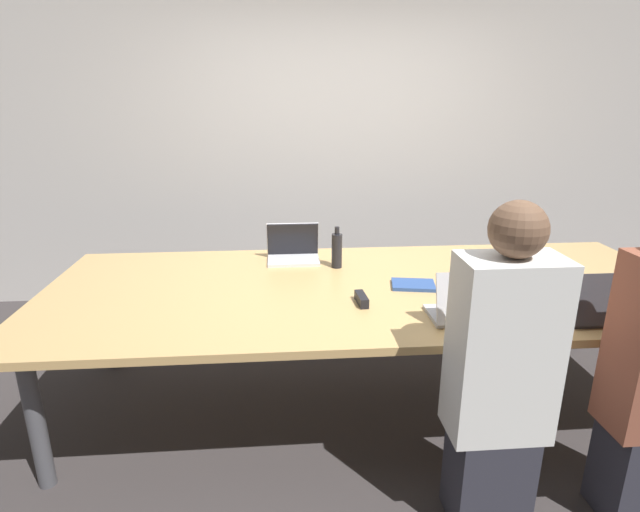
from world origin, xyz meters
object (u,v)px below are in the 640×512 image
Objects in this scene: cup_near_midright at (519,305)px; bottle_far_midleft at (337,250)px; person_near_midright at (499,379)px; laptop_far_midleft at (293,249)px; stapler at (362,299)px; laptop_near_right at (604,307)px; laptop_near_midright at (467,306)px.

bottle_far_midleft reaches higher than cup_near_midright.
person_near_midright reaches higher than laptop_far_midleft.
stapler is at bearing -66.55° from laptop_far_midleft.
laptop_near_right reaches higher than laptop_far_midleft.
cup_near_midright is 0.77m from stapler.
laptop_far_midleft is 0.93× the size of laptop_near_right.
laptop_near_right is 2.38× the size of stapler.
person_near_midright is 1.36m from bottle_far_midleft.
laptop_near_right is 1.15m from stapler.
laptop_far_midleft is at bearing 109.23° from stapler.
bottle_far_midleft is at bearing -57.64° from laptop_near_midright.
bottle_far_midleft is (0.27, -0.17, 0.04)m from laptop_far_midleft.
cup_near_midright is at bearing -15.92° from laptop_near_right.
laptop_near_midright is 0.23× the size of person_near_midright.
cup_near_midright is at bearing -171.89° from laptop_near_midright.
cup_near_midright is 0.29× the size of laptop_near_right.
person_near_midright reaches higher than laptop_near_midright.
stapler is at bearing -83.91° from bottle_far_midleft.
stapler is (-0.46, 0.24, -0.05)m from laptop_near_midright.
laptop_far_midleft is 1.29× the size of bottle_far_midleft.
laptop_far_midleft is at bearing -51.68° from laptop_near_midright.
cup_near_midright is at bearing -41.95° from laptop_far_midleft.
stapler is (0.06, -0.59, -0.09)m from bottle_far_midleft.
laptop_far_midleft is (-0.79, 1.42, 0.13)m from person_near_midright.
stapler is (-0.46, 0.66, 0.09)m from person_near_midright.
laptop_far_midleft is (-0.79, 1.00, -0.00)m from laptop_near_midright.
laptop_near_right reaches higher than laptop_near_midright.
person_near_midright is at bearing 28.41° from laptop_near_right.
laptop_near_midright is at bearing -51.68° from laptop_far_midleft.
laptop_near_right is (0.36, -0.10, 0.02)m from cup_near_midright.
laptop_near_midright is at bearing -57.64° from bottle_far_midleft.
cup_near_midright is at bearing -122.11° from person_near_midright.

